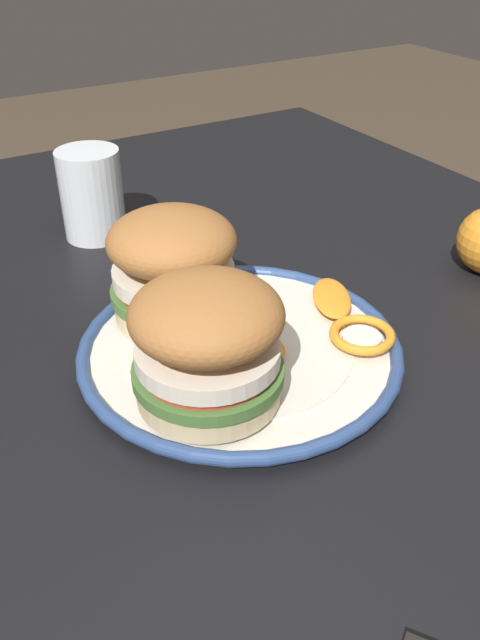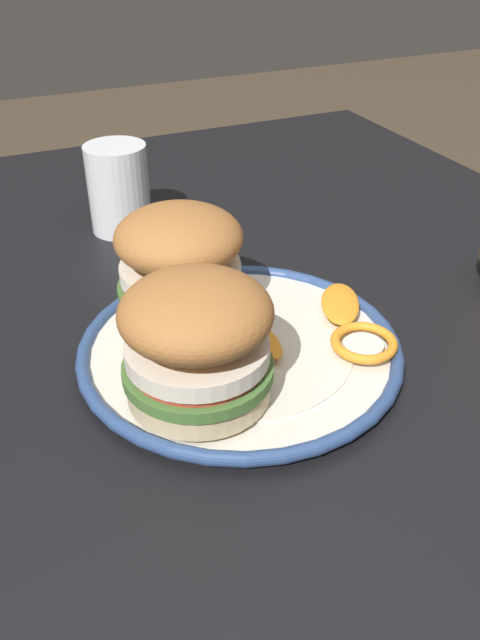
{
  "view_description": "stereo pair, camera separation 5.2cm",
  "coord_description": "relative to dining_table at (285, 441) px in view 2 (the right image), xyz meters",
  "views": [
    {
      "loc": [
        0.38,
        -0.28,
        1.11
      ],
      "look_at": [
        -0.02,
        -0.04,
        0.8
      ],
      "focal_mm": 36.73,
      "sensor_mm": 36.0,
      "label": 1
    },
    {
      "loc": [
        0.41,
        -0.23,
        1.11
      ],
      "look_at": [
        -0.02,
        -0.04,
        0.8
      ],
      "focal_mm": 36.73,
      "sensor_mm": 36.0,
      "label": 2
    }
  ],
  "objects": [
    {
      "name": "dining_table",
      "position": [
        0.0,
        0.0,
        0.0
      ],
      "size": [
        1.28,
        0.93,
        0.76
      ],
      "color": "black",
      "rests_on": "ground"
    },
    {
      "name": "dinner_plate",
      "position": [
        -0.02,
        -0.04,
        0.11
      ],
      "size": [
        0.28,
        0.28,
        0.02
      ],
      "color": "silver",
      "rests_on": "dining_table"
    },
    {
      "name": "sandwich_half_left",
      "position": [
        0.03,
        -0.1,
        0.17
      ],
      "size": [
        0.14,
        0.14,
        0.1
      ],
      "color": "beige",
      "rests_on": "dinner_plate"
    },
    {
      "name": "sandwich_half_right",
      "position": [
        -0.09,
        -0.07,
        0.17
      ],
      "size": [
        0.16,
        0.16,
        0.1
      ],
      "color": "beige",
      "rests_on": "dinner_plate"
    },
    {
      "name": "orange_peel_curled",
      "position": [
        0.03,
        0.05,
        0.12
      ],
      "size": [
        0.06,
        0.06,
        0.01
      ],
      "color": "orange",
      "rests_on": "dinner_plate"
    },
    {
      "name": "orange_peel_strip_long",
      "position": [
        -0.01,
        -0.02,
        0.12
      ],
      "size": [
        0.08,
        0.03,
        0.01
      ],
      "color": "orange",
      "rests_on": "dinner_plate"
    },
    {
      "name": "orange_peel_strip_short",
      "position": [
        -0.03,
        0.07,
        0.12
      ],
      "size": [
        0.08,
        0.07,
        0.01
      ],
      "color": "orange",
      "rests_on": "dinner_plate"
    },
    {
      "name": "drinking_glass",
      "position": [
        -0.32,
        -0.06,
        0.15
      ],
      "size": [
        0.07,
        0.07,
        0.1
      ],
      "color": "white",
      "rests_on": "dining_table"
    }
  ]
}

